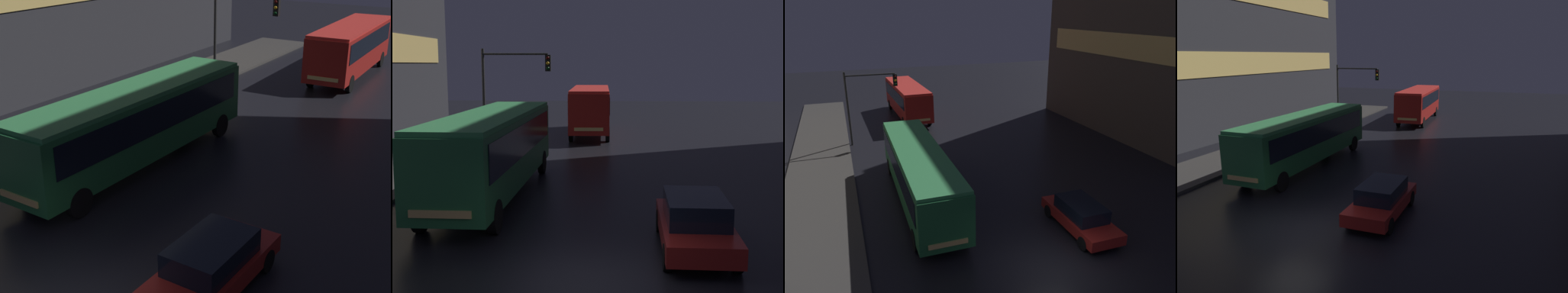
# 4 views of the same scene
# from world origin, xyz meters

# --- Properties ---
(ground_plane) EXTENTS (120.00, 120.00, 0.00)m
(ground_plane) POSITION_xyz_m (0.00, 0.00, 0.00)
(ground_plane) COLOR black
(sidewalk_left) EXTENTS (4.00, 48.00, 0.15)m
(sidewalk_left) POSITION_xyz_m (-9.00, 10.00, 0.07)
(sidewalk_left) COLOR #3D3A38
(sidewalk_left) RESTS_ON ground
(building_left_tower) EXTENTS (10.07, 29.66, 18.88)m
(building_left_tower) POSITION_xyz_m (-18.12, 17.55, 9.44)
(building_left_tower) COLOR #2D2D33
(building_left_tower) RESTS_ON ground
(bus_near) EXTENTS (2.58, 11.66, 3.07)m
(bus_near) POSITION_xyz_m (-3.75, 7.80, 1.89)
(bus_near) COLOR #236B38
(bus_near) RESTS_ON ground
(bus_far) EXTENTS (2.79, 10.22, 3.19)m
(bus_far) POSITION_xyz_m (-1.13, 25.69, 1.97)
(bus_far) COLOR #AD1E19
(bus_far) RESTS_ON ground
(car_taxi) EXTENTS (1.88, 4.45, 1.43)m
(car_taxi) POSITION_xyz_m (2.76, 2.36, 0.74)
(car_taxi) COLOR maroon
(car_taxi) RESTS_ON ground
(traffic_light_main) EXTENTS (3.87, 0.35, 5.64)m
(traffic_light_main) POSITION_xyz_m (-5.37, 18.81, 3.89)
(traffic_light_main) COLOR #2D2D2D
(traffic_light_main) RESTS_ON ground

